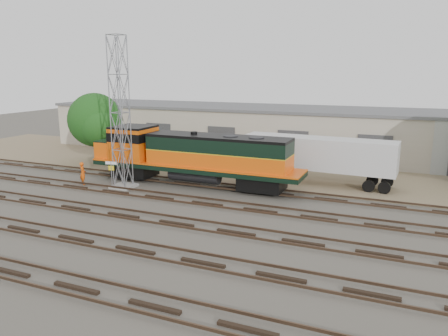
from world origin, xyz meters
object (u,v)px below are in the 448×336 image
at_px(worker, 83,173).
at_px(semi_trailer, 322,155).
at_px(locomotive, 191,155).
at_px(signal_tower, 120,116).

bearing_deg(worker, semi_trailer, -119.42).
distance_m(locomotive, signal_tower, 6.50).
distance_m(locomotive, worker, 9.28).
bearing_deg(signal_tower, locomotive, 31.25).
distance_m(locomotive, semi_trailer, 10.99).
bearing_deg(semi_trailer, worker, -153.16).
height_order(locomotive, signal_tower, signal_tower).
height_order(locomotive, semi_trailer, locomotive).
relative_size(locomotive, semi_trailer, 1.44).
relative_size(locomotive, worker, 9.68).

